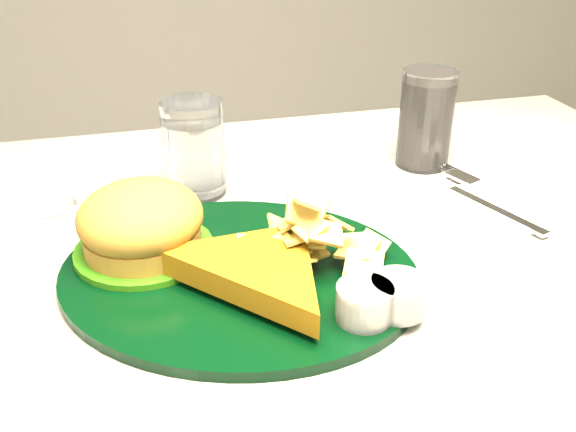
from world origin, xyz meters
The scene contains 7 objects.
dinner_plate centered at (-0.04, -0.04, 0.79)m, with size 0.35×0.29×0.08m, color black, non-canonical shape.
water_glass centered at (-0.05, 0.16, 0.81)m, with size 0.07×0.07×0.12m, color white.
cola_glass centered at (0.25, 0.17, 0.81)m, with size 0.07×0.07×0.13m, color black.
fork_napkin centered at (0.28, 0.03, 0.76)m, with size 0.14×0.18×0.01m, color white, non-canonical shape.
spoon centered at (-0.12, 0.04, 0.75)m, with size 0.04×0.13×0.01m, color silver, non-canonical shape.
ramekin centered at (-0.17, 0.16, 0.76)m, with size 0.04×0.04×0.03m, color white.
wrapped_straw centered at (-0.13, 0.16, 0.75)m, with size 0.21×0.07×0.01m, color white, non-canonical shape.
Camera 1 is at (-0.12, -0.56, 1.10)m, focal length 40.00 mm.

